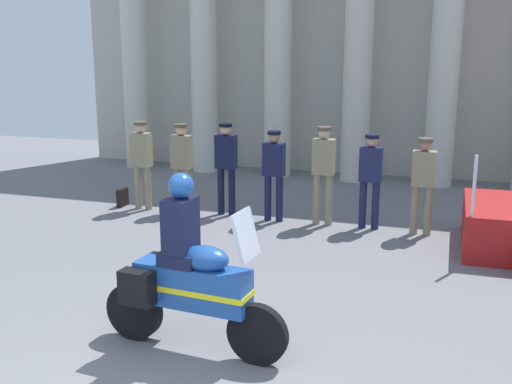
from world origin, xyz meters
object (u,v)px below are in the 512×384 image
at_px(officer_in_row_4, 323,167).
at_px(officer_in_row_2, 226,161).
at_px(officer_in_row_1, 182,161).
at_px(briefcase_on_ground, 122,197).
at_px(officer_in_row_0, 142,158).
at_px(officer_in_row_6, 423,178).
at_px(officer_in_row_3, 274,168).
at_px(motorcycle_with_rider, 186,278).
at_px(officer_in_row_5, 370,174).

bearing_deg(officer_in_row_4, officer_in_row_2, -2.92).
bearing_deg(officer_in_row_2, officer_in_row_4, 177.08).
height_order(officer_in_row_1, briefcase_on_ground, officer_in_row_1).
bearing_deg(officer_in_row_0, officer_in_row_1, -175.99).
relative_size(officer_in_row_2, officer_in_row_4, 0.99).
bearing_deg(officer_in_row_0, briefcase_on_ground, -7.57).
xyz_separation_m(officer_in_row_6, briefcase_on_ground, (-5.77, 0.15, -0.79)).
relative_size(officer_in_row_3, briefcase_on_ground, 4.59).
distance_m(officer_in_row_0, briefcase_on_ground, 0.98).
xyz_separation_m(officer_in_row_1, motorcycle_with_rider, (2.34, -5.07, -0.21)).
height_order(officer_in_row_0, officer_in_row_2, officer_in_row_2).
bearing_deg(motorcycle_with_rider, officer_in_row_4, 90.73).
distance_m(officer_in_row_6, briefcase_on_ground, 5.83).
bearing_deg(officer_in_row_5, officer_in_row_0, 0.43).
relative_size(officer_in_row_1, officer_in_row_4, 0.97).
relative_size(officer_in_row_2, motorcycle_with_rider, 0.83).
bearing_deg(officer_in_row_3, officer_in_row_4, -177.52).
bearing_deg(officer_in_row_0, officer_in_row_4, -179.57).
bearing_deg(officer_in_row_5, officer_in_row_1, -0.40).
bearing_deg(officer_in_row_4, officer_in_row_6, 177.35).
distance_m(officer_in_row_1, officer_in_row_6, 4.45).
height_order(officer_in_row_2, officer_in_row_4, officer_in_row_4).
bearing_deg(briefcase_on_ground, motorcycle_with_rider, -54.19).
bearing_deg(officer_in_row_6, motorcycle_with_rider, 67.17).
distance_m(officer_in_row_0, officer_in_row_4, 3.56).
bearing_deg(officer_in_row_1, officer_in_row_0, 4.01).
relative_size(officer_in_row_3, motorcycle_with_rider, 0.79).
xyz_separation_m(officer_in_row_2, officer_in_row_6, (3.57, -0.19, -0.05)).
xyz_separation_m(officer_in_row_5, officer_in_row_6, (0.89, -0.09, -0.01)).
distance_m(officer_in_row_3, motorcycle_with_rider, 5.01).
bearing_deg(briefcase_on_ground, officer_in_row_1, -0.69).
xyz_separation_m(officer_in_row_1, officer_in_row_2, (0.87, 0.06, 0.02)).
bearing_deg(officer_in_row_3, officer_in_row_1, -2.17).
xyz_separation_m(officer_in_row_4, motorcycle_with_rider, (-0.40, -5.02, -0.25)).
bearing_deg(officer_in_row_3, officer_in_row_2, -7.89).
bearing_deg(officer_in_row_3, briefcase_on_ground, -1.43).
xyz_separation_m(officer_in_row_0, officer_in_row_1, (0.82, 0.05, -0.01)).
relative_size(officer_in_row_3, officer_in_row_6, 1.00).
bearing_deg(officer_in_row_2, officer_in_row_5, 178.10).
height_order(officer_in_row_5, briefcase_on_ground, officer_in_row_5).
bearing_deg(motorcycle_with_rider, officer_in_row_0, 127.53).
bearing_deg(officer_in_row_4, briefcase_on_ground, -0.57).
distance_m(officer_in_row_3, officer_in_row_5, 1.72).
height_order(officer_in_row_0, briefcase_on_ground, officer_in_row_0).
relative_size(officer_in_row_4, officer_in_row_5, 1.06).
bearing_deg(officer_in_row_1, motorcycle_with_rider, 115.09).
relative_size(officer_in_row_2, officer_in_row_6, 1.05).
distance_m(officer_in_row_0, officer_in_row_1, 0.83).
relative_size(officer_in_row_5, motorcycle_with_rider, 0.79).
distance_m(officer_in_row_4, motorcycle_with_rider, 5.04).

